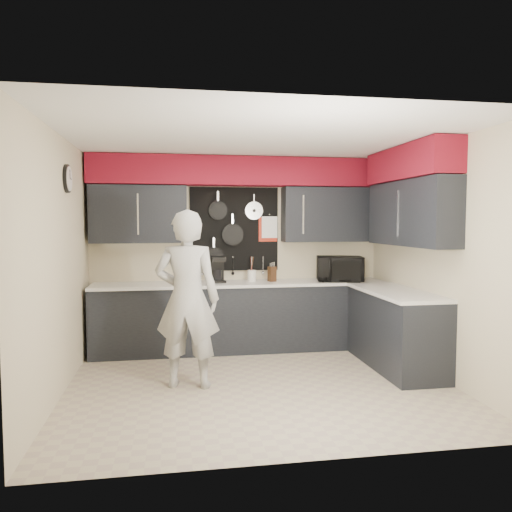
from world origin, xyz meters
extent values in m
plane|color=tan|center=(0.00, 0.00, 0.00)|extent=(4.00, 4.00, 0.00)
cube|color=beige|center=(0.00, 1.75, 1.30)|extent=(4.00, 0.01, 2.60)
cube|color=black|center=(-1.33, 1.59, 1.83)|extent=(1.24, 0.32, 0.75)
cube|color=black|center=(1.28, 1.59, 1.83)|extent=(1.34, 0.32, 0.75)
cube|color=maroon|center=(0.00, 1.57, 2.40)|extent=(3.94, 0.36, 0.38)
cube|color=black|center=(-0.05, 1.74, 1.62)|extent=(1.22, 0.03, 1.15)
cylinder|color=black|center=(-0.28, 1.70, 1.88)|extent=(0.26, 0.04, 0.26)
cylinder|color=black|center=(-0.08, 1.70, 1.55)|extent=(0.30, 0.04, 0.30)
cylinder|color=black|center=(-0.34, 1.70, 1.24)|extent=(0.27, 0.04, 0.27)
cylinder|color=silver|center=(0.22, 1.70, 1.88)|extent=(0.25, 0.02, 0.25)
cube|color=#B5220D|center=(0.42, 1.72, 1.62)|extent=(0.26, 0.01, 0.34)
cube|color=white|center=(0.44, 1.70, 1.65)|extent=(0.22, 0.01, 0.30)
cylinder|color=silver|center=(-0.50, 1.71, 1.13)|extent=(0.01, 0.01, 0.20)
cylinder|color=silver|center=(-0.08, 1.71, 1.13)|extent=(0.01, 0.01, 0.20)
cylinder|color=silver|center=(0.35, 1.71, 1.13)|extent=(0.01, 0.01, 0.20)
cube|color=beige|center=(2.00, 0.00, 1.30)|extent=(0.01, 3.50, 2.60)
cube|color=black|center=(1.84, 0.30, 1.83)|extent=(0.32, 1.70, 0.75)
cube|color=maroon|center=(1.82, 0.30, 2.40)|extent=(0.36, 1.70, 0.38)
cube|color=beige|center=(-2.00, 0.00, 1.30)|extent=(0.01, 3.50, 2.60)
cylinder|color=black|center=(-1.98, 0.40, 2.18)|extent=(0.04, 0.30, 0.30)
cylinder|color=white|center=(-1.96, 0.40, 2.18)|extent=(0.01, 0.26, 0.26)
cube|color=black|center=(0.00, 1.45, 0.44)|extent=(3.90, 0.60, 0.88)
cube|color=silver|center=(0.00, 1.44, 0.90)|extent=(3.90, 0.63, 0.04)
cube|color=black|center=(1.70, 0.35, 0.44)|extent=(0.60, 1.60, 0.88)
cube|color=silver|center=(1.69, 0.35, 0.90)|extent=(0.63, 1.60, 0.04)
cube|color=black|center=(0.00, 1.19, 0.05)|extent=(3.90, 0.06, 0.10)
imported|color=black|center=(1.34, 1.34, 1.09)|extent=(0.68, 0.53, 0.33)
cube|color=#392412|center=(0.43, 1.45, 1.02)|extent=(0.12, 0.12, 0.20)
cylinder|color=white|center=(0.16, 1.52, 1.00)|extent=(0.12, 0.12, 0.15)
cube|color=black|center=(-0.32, 1.46, 0.94)|extent=(0.23, 0.26, 0.03)
cube|color=black|center=(-0.32, 1.54, 1.10)|extent=(0.19, 0.10, 0.31)
cube|color=black|center=(-0.32, 1.46, 1.23)|extent=(0.23, 0.26, 0.06)
cylinder|color=black|center=(-0.32, 1.44, 1.02)|extent=(0.11, 0.11, 0.14)
imported|color=#B8B8B6|center=(-0.75, 0.05, 0.93)|extent=(0.76, 0.58, 1.85)
camera|label=1|loc=(-0.90, -5.13, 1.73)|focal=35.00mm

